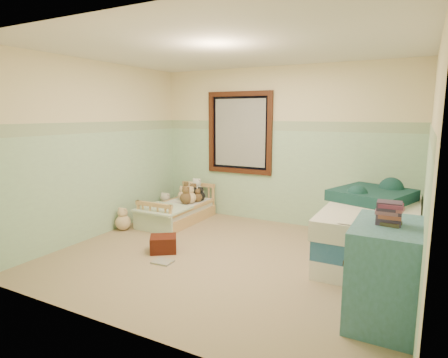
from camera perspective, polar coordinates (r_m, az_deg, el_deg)
The scene contains 33 objects.
floor at distance 4.75m, azimuth 0.61°, elevation -12.02°, with size 4.20×3.60×0.02m, color #947553.
ceiling at distance 4.48m, azimuth 0.68°, elevation 19.48°, with size 4.20×3.60×0.02m, color silver.
wall_back at distance 6.09m, azimuth 8.48°, elevation 4.93°, with size 4.20×0.04×2.50m, color beige.
wall_front at distance 2.98m, azimuth -15.49°, elevation -0.40°, with size 4.20×0.04×2.50m, color beige.
wall_left at distance 5.71m, azimuth -18.46°, elevation 4.21°, with size 0.04×3.60×2.50m, color beige.
wall_right at distance 3.95m, azimuth 28.80°, elevation 1.20°, with size 0.04×3.60×2.50m, color beige.
wainscot_mint at distance 6.14m, azimuth 8.31°, elevation 0.26°, with size 4.20×0.01×1.50m, color #9BBF9E.
border_strip at distance 6.06m, azimuth 8.51°, elevation 7.98°, with size 4.20×0.01×0.15m, color #538451.
window_frame at distance 6.31m, azimuth 2.36°, elevation 7.01°, with size 1.16×0.06×1.36m, color black.
window_blinds at distance 6.32m, azimuth 2.40°, elevation 7.02°, with size 0.92×0.01×1.12m, color #B5B5B1.
toddler_bed_frame at distance 6.30m, azimuth -6.93°, elevation -5.64°, with size 0.67×1.33×0.17m, color tan.
toddler_mattress at distance 6.27m, azimuth -6.96°, elevation -4.36°, with size 0.61×1.27×0.12m, color silver.
patchwork_quilt at distance 5.92m, azimuth -9.27°, elevation -4.50°, with size 0.72×0.67×0.03m, color #7DA7D5.
plush_bed_brown at distance 6.72m, azimuth -5.60°, elevation -2.02°, with size 0.19×0.19×0.19m, color brown.
plush_bed_white at distance 6.60m, azimuth -4.15°, elevation -1.95°, with size 0.24×0.24×0.24m, color white.
plush_bed_tan at distance 6.51m, azimuth -6.30°, elevation -2.49°, with size 0.17×0.17×0.17m, color beige.
plush_bed_dark at distance 6.39m, azimuth -4.59°, elevation -2.71°, with size 0.17×0.17×0.17m, color black.
plush_floor_cream at distance 6.73m, azimuth -8.87°, elevation -4.27°, with size 0.27×0.27×0.27m, color beige.
plush_floor_tan at distance 6.00m, azimuth -15.09°, elevation -6.40°, with size 0.24×0.24×0.24m, color beige.
twin_bed_frame at distance 5.07m, azimuth 21.34°, elevation -9.86°, with size 0.99×1.99×0.22m, color white.
twin_boxspring at distance 5.00m, azimuth 21.49°, elevation -7.48°, with size 0.99×1.99×0.22m, color navy.
twin_mattress at distance 4.94m, azimuth 21.65°, elevation -5.04°, with size 1.03×2.03×0.22m, color silver.
teal_blanket at distance 5.20m, azimuth 21.61°, elevation -2.29°, with size 0.85×0.90×0.14m, color #122E32.
dresser at distance 3.56m, azimuth 23.19°, elevation -12.93°, with size 0.54×0.86×0.86m, color #3A6B6D.
book_stack at distance 3.40m, azimuth 23.78°, elevation -4.75°, with size 0.19×0.15×0.19m, color #3F2120.
red_pillow at distance 4.98m, azimuth -9.20°, elevation -9.71°, with size 0.33×0.29×0.21m, color maroon.
floor_book at distance 4.67m, azimuth -9.33°, elevation -12.31°, with size 0.23×0.18×0.02m, color yellow.
extra_plush_0 at distance 6.55m, azimuth -4.70°, elevation -2.27°, with size 0.19×0.19×0.19m, color brown.
extra_plush_1 at distance 6.61m, azimuth -4.87°, elevation -2.13°, with size 0.21×0.21×0.21m, color beige.
extra_plush_2 at distance 6.26m, azimuth -5.15°, elevation -2.85°, with size 0.20×0.20×0.20m, color beige.
extra_plush_3 at distance 6.37m, azimuth -4.04°, elevation -2.80°, with size 0.16×0.16×0.16m, color brown.
extra_plush_4 at distance 6.22m, azimuth -5.78°, elevation -2.90°, with size 0.20×0.20×0.20m, color brown.
extra_plush_5 at distance 6.45m, azimuth -3.59°, elevation -2.60°, with size 0.16×0.16×0.16m, color black.
Camera 1 is at (2.03, -3.92, 1.76)m, focal length 30.08 mm.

